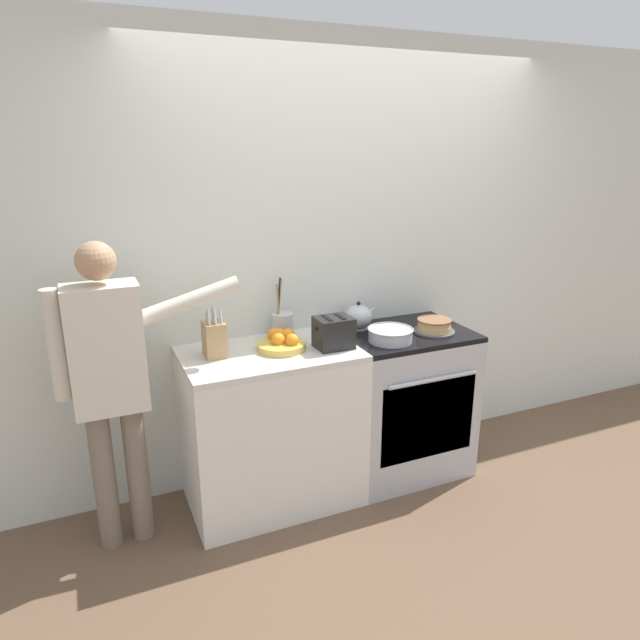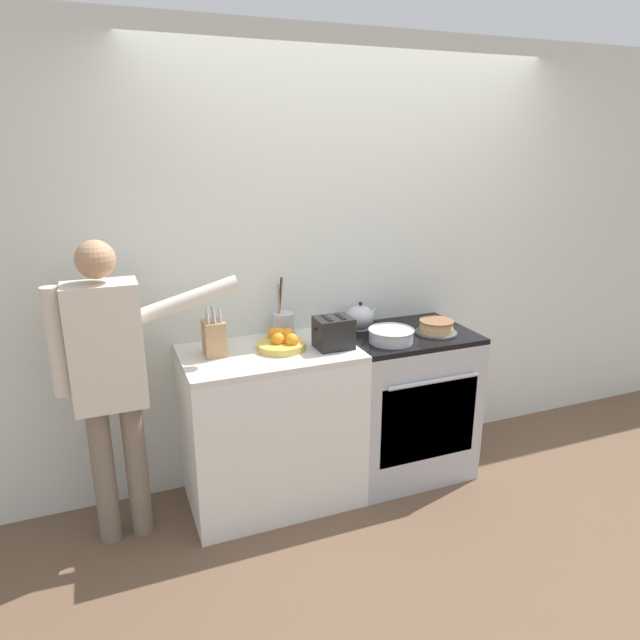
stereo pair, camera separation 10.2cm
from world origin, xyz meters
name	(u,v)px [view 2 (the right image)]	position (x,y,z in m)	size (l,w,h in m)	color
ground_plane	(390,500)	(0.00, 0.00, 0.00)	(16.00, 16.00, 0.00)	brown
wall_back	(350,262)	(0.00, 0.60, 1.30)	(8.00, 0.04, 2.60)	silver
counter_cabinet	(272,426)	(-0.62, 0.29, 0.46)	(0.95, 0.58, 0.92)	white
stove_range	(404,402)	(0.24, 0.29, 0.46)	(0.76, 0.62, 0.92)	#B7BABF
layer_cake	(436,327)	(0.38, 0.21, 0.95)	(0.25, 0.25, 0.08)	#4C4C51
tea_kettle	(360,317)	(0.01, 0.46, 0.99)	(0.21, 0.17, 0.17)	#B7BABF
mixing_bowl	(391,335)	(0.06, 0.17, 0.95)	(0.26, 0.26, 0.08)	#B7BABF
knife_block	(214,337)	(-0.90, 0.34, 1.01)	(0.11, 0.13, 0.28)	tan
utensil_crock	(283,323)	(-0.47, 0.49, 0.99)	(0.12, 0.12, 0.35)	#B7BABF
fruit_bowl	(282,342)	(-0.54, 0.31, 0.95)	(0.27, 0.27, 0.10)	gold
toaster	(334,333)	(-0.27, 0.21, 1.00)	(0.21, 0.16, 0.18)	black
person_baker	(110,371)	(-1.43, 0.25, 0.94)	(0.91, 0.20, 1.58)	#7A6B5B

